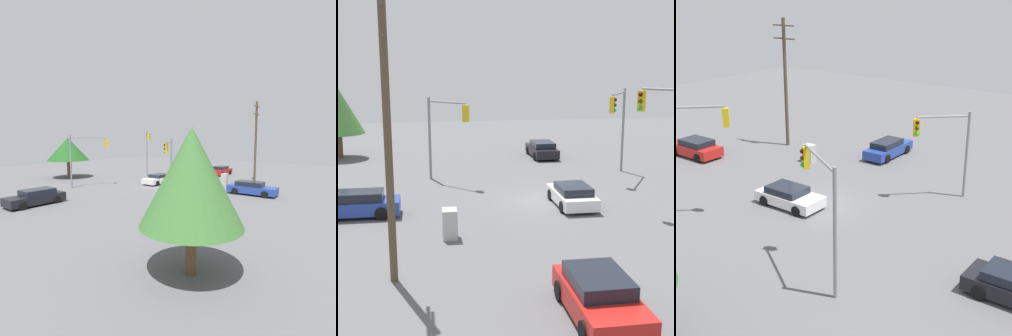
# 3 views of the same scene
# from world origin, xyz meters

# --- Properties ---
(ground_plane) EXTENTS (80.00, 80.00, 0.00)m
(ground_plane) POSITION_xyz_m (0.00, 0.00, 0.00)
(ground_plane) COLOR #5B5B5E
(sedan_white) EXTENTS (4.19, 2.02, 1.21)m
(sedan_white) POSITION_xyz_m (1.22, 1.11, 0.59)
(sedan_white) COLOR silver
(sedan_white) RESTS_ON ground_plane
(sedan_red) EXTENTS (4.43, 2.07, 1.39)m
(sedan_red) POSITION_xyz_m (13.61, -1.65, 0.68)
(sedan_red) COLOR red
(sedan_red) RESTS_ON ground_plane
(sedan_blue) EXTENTS (1.85, 4.73, 1.34)m
(sedan_blue) POSITION_xyz_m (1.45, -10.58, 0.65)
(sedan_blue) COLOR #233D93
(sedan_blue) RESTS_ON ground_plane
(traffic_signal_main) EXTENTS (3.21, 3.09, 6.76)m
(traffic_signal_main) POSITION_xyz_m (4.66, 5.81, 4.63)
(traffic_signal_main) COLOR gray
(traffic_signal_main) RESTS_ON ground_plane
(traffic_signal_cross) EXTENTS (2.69, 2.57, 5.53)m
(traffic_signal_cross) POSITION_xyz_m (-5.70, -5.54, 3.79)
(traffic_signal_cross) COLOR gray
(traffic_signal_cross) RESTS_ON ground_plane
(traffic_signal_aux) EXTENTS (3.67, 2.45, 5.99)m
(traffic_signal_aux) POSITION_xyz_m (-5.57, 6.33, 4.14)
(traffic_signal_aux) COLOR gray
(traffic_signal_aux) RESTS_ON ground_plane
(utility_pole_tall) EXTENTS (2.20, 0.28, 10.34)m
(utility_pole_tall) POSITION_xyz_m (9.83, -8.16, 5.46)
(utility_pole_tall) COLOR brown
(utility_pole_tall) RESTS_ON ground_plane
(electrical_cabinet) EXTENTS (0.83, 0.66, 1.36)m
(electrical_cabinet) POSITION_xyz_m (5.53, -5.89, 0.68)
(electrical_cabinet) COLOR #B2B2AD
(electrical_cabinet) RESTS_ON ground_plane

